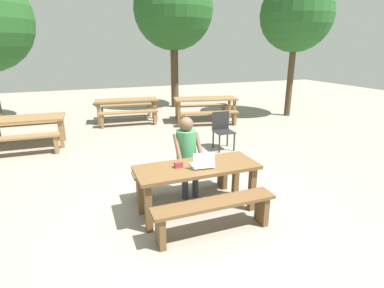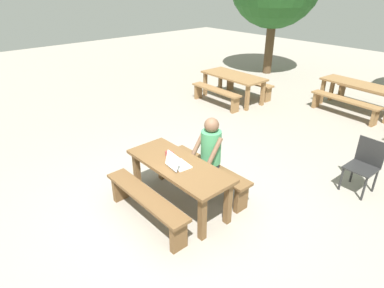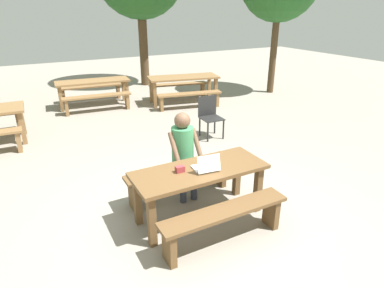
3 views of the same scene
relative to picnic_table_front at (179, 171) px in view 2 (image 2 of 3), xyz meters
name	(u,v)px [view 2 (image 2 of 3)]	position (x,y,z in m)	size (l,w,h in m)	color
ground_plane	(179,204)	(0.00, 0.00, -0.61)	(30.00, 30.00, 0.00)	gray
picnic_table_front	(179,171)	(0.00, 0.00, 0.00)	(1.77, 0.70, 0.74)	brown
bench_near	(146,202)	(0.00, -0.61, -0.26)	(1.65, 0.30, 0.47)	brown
bench_far	(208,171)	(0.00, 0.61, -0.26)	(1.65, 0.30, 0.47)	brown
laptop	(177,163)	(0.05, -0.07, 0.18)	(0.33, 0.31, 0.23)	white
small_pouch	(169,154)	(-0.27, 0.04, 0.16)	(0.11, 0.07, 0.08)	#993338
person_seated	(209,150)	(0.06, 0.58, 0.17)	(0.43, 0.42, 1.31)	#333847
plastic_chair	(364,164)	(1.68, 2.53, -0.14)	(0.46, 0.46, 0.88)	#262626
picnic_table_mid	(360,88)	(-0.01, 6.14, 0.01)	(2.05, 0.84, 0.74)	olive
bench_mid_south	(345,103)	(-0.06, 5.52, -0.27)	(1.82, 0.45, 0.46)	olive
bench_mid_north	(370,94)	(0.05, 6.77, -0.27)	(1.82, 0.45, 0.46)	olive
picnic_table_rear	(233,79)	(-2.79, 4.32, 0.02)	(1.90, 0.89, 0.74)	olive
bench_rear_south	(216,93)	(-2.81, 3.64, -0.27)	(1.70, 0.36, 0.46)	olive
bench_rear_north	(248,84)	(-2.77, 4.99, -0.27)	(1.70, 0.36, 0.46)	olive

